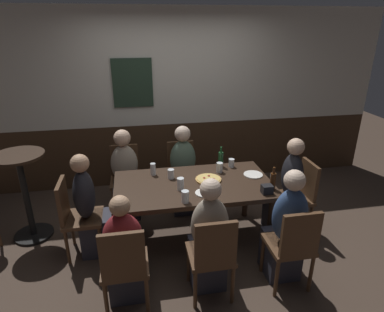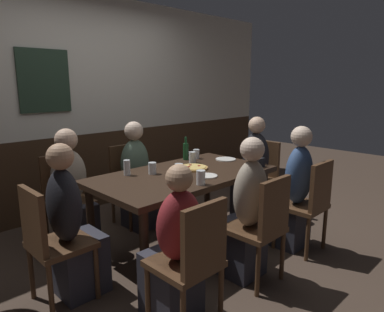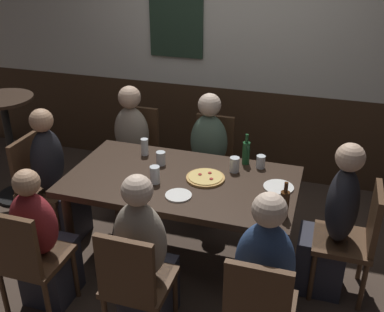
{
  "view_description": "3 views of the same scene",
  "coord_description": "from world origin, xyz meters",
  "px_view_note": "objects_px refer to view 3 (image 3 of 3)",
  "views": [
    {
      "loc": [
        -0.59,
        -3.13,
        2.37
      ],
      "look_at": [
        -0.03,
        -0.04,
        1.08
      ],
      "focal_mm": 30.47,
      "sensor_mm": 36.0,
      "label": 1
    },
    {
      "loc": [
        -2.16,
        -2.3,
        1.57
      ],
      "look_at": [
        0.08,
        -0.04,
        0.9
      ],
      "focal_mm": 32.57,
      "sensor_mm": 36.0,
      "label": 2
    },
    {
      "loc": [
        0.98,
        -2.82,
        2.39
      ],
      "look_at": [
        0.05,
        0.11,
        0.89
      ],
      "focal_mm": 42.54,
      "sensor_mm": 36.0,
      "label": 3
    }
  ],
  "objects_px": {
    "chair_left_far": "(138,147)",
    "tumbler_short": "(261,162)",
    "person_right_near": "(263,290)",
    "person_left_near": "(43,248)",
    "chair_mid_near": "(134,281)",
    "tumbler_water": "(161,159)",
    "beer_glass_tall": "(141,194)",
    "pint_glass_stout": "(155,176)",
    "chair_head_east": "(355,236)",
    "dining_table": "(181,188)",
    "pint_glass_pale": "(145,148)",
    "chair_head_west": "(39,182)",
    "person_head_west": "(56,185)",
    "beer_bottle_brown": "(284,203)",
    "side_bar_table": "(10,141)",
    "plate_white_large": "(279,187)",
    "chair_left_near": "(28,257)",
    "highball_clear": "(234,165)",
    "chair_mid_far": "(212,158)",
    "person_mid_far": "(207,165)",
    "beer_bottle_green": "(246,152)",
    "chair_right_near": "(258,309)",
    "person_left_far": "(131,154)",
    "pizza": "(205,178)",
    "person_mid_near": "(145,265)",
    "condiment_caddy": "(267,214)",
    "plate_white_small": "(178,195)"
  },
  "relations": [
    {
      "from": "beer_bottle_brown",
      "to": "side_bar_table",
      "type": "relative_size",
      "value": 0.24
    },
    {
      "from": "chair_head_west",
      "to": "beer_glass_tall",
      "type": "xyz_separation_m",
      "value": [
        1.12,
        -0.38,
        0.3
      ]
    },
    {
      "from": "person_head_west",
      "to": "beer_bottle_brown",
      "type": "relative_size",
      "value": 4.67
    },
    {
      "from": "person_mid_far",
      "to": "beer_bottle_green",
      "type": "relative_size",
      "value": 4.6
    },
    {
      "from": "chair_mid_near",
      "to": "chair_mid_far",
      "type": "bearing_deg",
      "value": 90.0
    },
    {
      "from": "tumbler_short",
      "to": "plate_white_large",
      "type": "bearing_deg",
      "value": -56.78
    },
    {
      "from": "person_mid_far",
      "to": "person_right_near",
      "type": "bearing_deg",
      "value": -62.49
    },
    {
      "from": "pint_glass_stout",
      "to": "side_bar_table",
      "type": "height_order",
      "value": "side_bar_table"
    },
    {
      "from": "tumbler_water",
      "to": "beer_glass_tall",
      "type": "xyz_separation_m",
      "value": [
        0.07,
        -0.55,
        0.01
      ]
    },
    {
      "from": "chair_right_near",
      "to": "person_head_west",
      "type": "xyz_separation_m",
      "value": [
        -1.87,
        0.89,
        -0.01
      ]
    },
    {
      "from": "person_mid_far",
      "to": "condiment_caddy",
      "type": "xyz_separation_m",
      "value": [
        0.7,
        -1.08,
        0.29
      ]
    },
    {
      "from": "tumbler_short",
      "to": "beer_bottle_green",
      "type": "relative_size",
      "value": 0.4
    },
    {
      "from": "chair_mid_near",
      "to": "chair_left_far",
      "type": "relative_size",
      "value": 1.0
    },
    {
      "from": "beer_glass_tall",
      "to": "tumbler_short",
      "type": "distance_m",
      "value": 1.01
    },
    {
      "from": "condiment_caddy",
      "to": "pint_glass_pale",
      "type": "bearing_deg",
      "value": 149.78
    },
    {
      "from": "chair_head_west",
      "to": "chair_mid_far",
      "type": "bearing_deg",
      "value": 34.85
    },
    {
      "from": "beer_glass_tall",
      "to": "beer_bottle_brown",
      "type": "relative_size",
      "value": 0.48
    },
    {
      "from": "chair_left_far",
      "to": "plate_white_small",
      "type": "bearing_deg",
      "value": -54.1
    },
    {
      "from": "chair_left_near",
      "to": "beer_glass_tall",
      "type": "bearing_deg",
      "value": 40.23
    },
    {
      "from": "person_mid_near",
      "to": "plate_white_large",
      "type": "distance_m",
      "value": 1.11
    },
    {
      "from": "person_mid_near",
      "to": "side_bar_table",
      "type": "xyz_separation_m",
      "value": [
        -1.87,
        1.15,
        0.13
      ]
    },
    {
      "from": "pint_glass_pale",
      "to": "tumbler_water",
      "type": "bearing_deg",
      "value": -33.49
    },
    {
      "from": "pint_glass_stout",
      "to": "chair_head_east",
      "type": "bearing_deg",
      "value": 4.67
    },
    {
      "from": "chair_left_near",
      "to": "highball_clear",
      "type": "relative_size",
      "value": 7.48
    },
    {
      "from": "chair_left_far",
      "to": "pint_glass_stout",
      "type": "bearing_deg",
      "value": -59.39
    },
    {
      "from": "person_mid_near",
      "to": "beer_bottle_brown",
      "type": "height_order",
      "value": "person_mid_near"
    },
    {
      "from": "person_mid_far",
      "to": "tumbler_short",
      "type": "height_order",
      "value": "person_mid_far"
    },
    {
      "from": "tumbler_water",
      "to": "chair_head_west",
      "type": "bearing_deg",
      "value": -170.62
    },
    {
      "from": "dining_table",
      "to": "chair_left_far",
      "type": "height_order",
      "value": "chair_left_far"
    },
    {
      "from": "chair_mid_far",
      "to": "chair_head_east",
      "type": "xyz_separation_m",
      "value": [
        1.28,
        -0.89,
        0.0
      ]
    },
    {
      "from": "chair_head_east",
      "to": "tumbler_water",
      "type": "xyz_separation_m",
      "value": [
        -1.5,
        0.17,
        0.29
      ]
    },
    {
      "from": "pint_glass_pale",
      "to": "beer_bottle_green",
      "type": "bearing_deg",
      "value": 6.44
    },
    {
      "from": "chair_left_far",
      "to": "tumbler_short",
      "type": "xyz_separation_m",
      "value": [
        1.29,
        -0.53,
        0.29
      ]
    },
    {
      "from": "chair_head_west",
      "to": "pizza",
      "type": "bearing_deg",
      "value": 1.85
    },
    {
      "from": "person_left_far",
      "to": "pizza",
      "type": "relative_size",
      "value": 3.97
    },
    {
      "from": "plate_white_small",
      "to": "tumbler_short",
      "type": "bearing_deg",
      "value": 51.97
    },
    {
      "from": "pint_glass_pale",
      "to": "person_left_near",
      "type": "bearing_deg",
      "value": -108.25
    },
    {
      "from": "person_mid_near",
      "to": "tumbler_water",
      "type": "distance_m",
      "value": 0.97
    },
    {
      "from": "person_head_west",
      "to": "highball_clear",
      "type": "relative_size",
      "value": 9.89
    },
    {
      "from": "chair_left_near",
      "to": "chair_head_west",
      "type": "height_order",
      "value": "same"
    },
    {
      "from": "person_left_near",
      "to": "tumbler_short",
      "type": "distance_m",
      "value": 1.72
    },
    {
      "from": "person_right_near",
      "to": "side_bar_table",
      "type": "xyz_separation_m",
      "value": [
        -2.63,
        1.15,
        0.12
      ]
    },
    {
      "from": "chair_left_far",
      "to": "plate_white_large",
      "type": "distance_m",
      "value": 1.7
    },
    {
      "from": "chair_right_near",
      "to": "beer_bottle_brown",
      "type": "relative_size",
      "value": 3.53
    },
    {
      "from": "person_left_near",
      "to": "person_left_far",
      "type": "xyz_separation_m",
      "value": [
        0.0,
        1.45,
        0.04
      ]
    },
    {
      "from": "chair_right_near",
      "to": "side_bar_table",
      "type": "xyz_separation_m",
      "value": [
        -2.63,
        1.31,
        0.12
      ]
    },
    {
      "from": "person_right_near",
      "to": "person_left_near",
      "type": "xyz_separation_m",
      "value": [
        -1.52,
        0.0,
        -0.05
      ]
    },
    {
      "from": "chair_mid_near",
      "to": "beer_glass_tall",
      "type": "height_order",
      "value": "chair_mid_near"
    },
    {
      "from": "chair_right_near",
      "to": "pint_glass_pale",
      "type": "xyz_separation_m",
      "value": [
        -1.18,
        1.19,
        0.31
      ]
    },
    {
      "from": "person_left_far",
      "to": "plate_white_small",
      "type": "height_order",
      "value": "person_left_far"
    }
  ]
}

